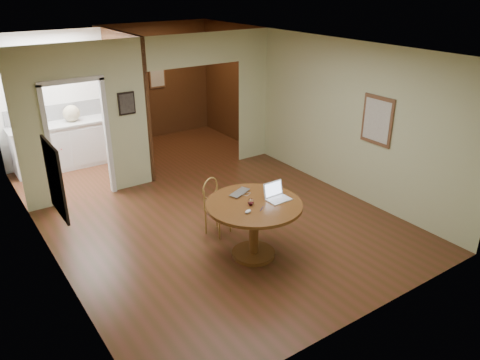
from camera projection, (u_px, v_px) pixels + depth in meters
floor at (234, 232)px, 7.28m from camera, size 5.00×5.00×0.00m
room_shell at (122, 112)px, 8.86m from camera, size 5.20×7.50×5.00m
dining_table at (254, 217)px, 6.42m from camera, size 1.32×1.32×0.83m
chair at (215, 203)px, 7.08m from camera, size 0.48×0.48×0.89m
open_laptop at (276, 194)px, 6.45m from camera, size 0.32×0.28×0.22m
closed_laptop at (243, 194)px, 6.58m from camera, size 0.42×0.35×0.03m
mouse at (248, 211)px, 6.07m from camera, size 0.11×0.08×0.04m
wine_glass at (251, 202)px, 6.26m from camera, size 0.09×0.09×0.10m
pen at (262, 209)px, 6.18m from camera, size 0.11×0.08×0.01m
kitchen_cabinet at (65, 145)px, 9.56m from camera, size 2.06×0.60×0.94m
grocery_bag at (71, 113)px, 9.42m from camera, size 0.34×0.29×0.34m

